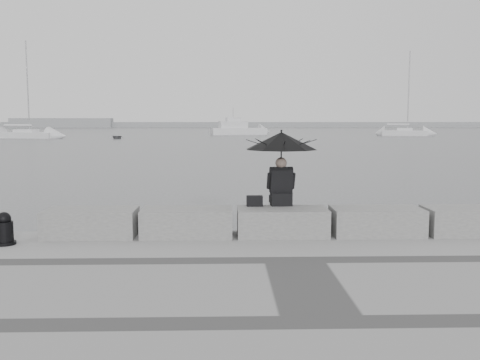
{
  "coord_description": "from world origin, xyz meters",
  "views": [
    {
      "loc": [
        -1.01,
        -9.83,
        2.59
      ],
      "look_at": [
        -0.66,
        3.0,
        1.12
      ],
      "focal_mm": 40.0,
      "sensor_mm": 36.0,
      "label": 1
    }
  ],
  "objects_px": {
    "seated_person": "(281,149)",
    "dinghy": "(117,137)",
    "mooring_bollard": "(5,231)",
    "motor_cruiser": "(238,129)",
    "sailboat_right": "(404,132)",
    "sailboat_left": "(26,134)"
  },
  "relations": [
    {
      "from": "sailboat_left",
      "to": "seated_person",
      "type": "bearing_deg",
      "value": -49.68
    },
    {
      "from": "sailboat_right",
      "to": "dinghy",
      "type": "bearing_deg",
      "value": -148.79
    },
    {
      "from": "mooring_bollard",
      "to": "sailboat_right",
      "type": "distance_m",
      "value": 79.23
    },
    {
      "from": "mooring_bollard",
      "to": "sailboat_right",
      "type": "relative_size",
      "value": 0.04
    },
    {
      "from": "sailboat_left",
      "to": "dinghy",
      "type": "relative_size",
      "value": 4.61
    },
    {
      "from": "sailboat_right",
      "to": "motor_cruiser",
      "type": "distance_m",
      "value": 26.14
    },
    {
      "from": "sailboat_left",
      "to": "motor_cruiser",
      "type": "xyz_separation_m",
      "value": [
        28.86,
        15.27,
        0.38
      ]
    },
    {
      "from": "mooring_bollard",
      "to": "sailboat_left",
      "type": "relative_size",
      "value": 0.04
    },
    {
      "from": "sailboat_left",
      "to": "mooring_bollard",
      "type": "bearing_deg",
      "value": -53.64
    },
    {
      "from": "sailboat_left",
      "to": "sailboat_right",
      "type": "height_order",
      "value": "same"
    },
    {
      "from": "mooring_bollard",
      "to": "sailboat_left",
      "type": "bearing_deg",
      "value": 109.88
    },
    {
      "from": "mooring_bollard",
      "to": "dinghy",
      "type": "bearing_deg",
      "value": 99.71
    },
    {
      "from": "seated_person",
      "to": "motor_cruiser",
      "type": "height_order",
      "value": "motor_cruiser"
    },
    {
      "from": "motor_cruiser",
      "to": "dinghy",
      "type": "height_order",
      "value": "motor_cruiser"
    },
    {
      "from": "sailboat_left",
      "to": "motor_cruiser",
      "type": "relative_size",
      "value": 1.38
    },
    {
      "from": "sailboat_left",
      "to": "dinghy",
      "type": "distance_m",
      "value": 12.57
    },
    {
      "from": "seated_person",
      "to": "dinghy",
      "type": "relative_size",
      "value": 0.5
    },
    {
      "from": "motor_cruiser",
      "to": "dinghy",
      "type": "relative_size",
      "value": 3.35
    },
    {
      "from": "mooring_bollard",
      "to": "motor_cruiser",
      "type": "relative_size",
      "value": 0.06
    },
    {
      "from": "motor_cruiser",
      "to": "dinghy",
      "type": "bearing_deg",
      "value": -146.2
    },
    {
      "from": "sailboat_left",
      "to": "sailboat_right",
      "type": "bearing_deg",
      "value": 25.97
    },
    {
      "from": "seated_person",
      "to": "dinghy",
      "type": "height_order",
      "value": "seated_person"
    }
  ]
}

